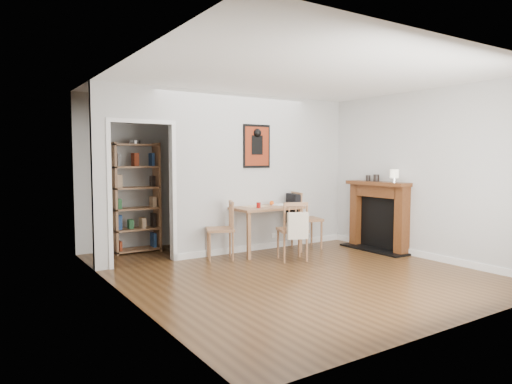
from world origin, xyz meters
TOP-DOWN VIEW (x-y plane):
  - ground at (0.00, 0.00)m, footprint 5.20×5.20m
  - room_shell at (0.10, 1.34)m, footprint 5.20×5.20m
  - dining_table at (0.41, 1.10)m, footprint 1.12×0.72m
  - chair_left at (-0.45, 1.07)m, footprint 0.59×0.59m
  - chair_right at (1.20, 1.02)m, footprint 0.65×0.59m
  - chair_front at (0.45, 0.41)m, footprint 0.58×0.61m
  - bookshelf at (-1.33, 2.32)m, footprint 0.76×0.30m
  - fireplace at (2.16, 0.25)m, footprint 0.45×1.25m
  - red_glass at (0.19, 0.96)m, footprint 0.07×0.07m
  - orange_fruit at (0.61, 1.19)m, footprint 0.07×0.07m
  - placemat at (0.27, 1.19)m, footprint 0.42×0.34m
  - notebook at (0.74, 1.14)m, footprint 0.29×0.23m
  - mantel_lamp at (2.06, -0.14)m, footprint 0.14×0.14m
  - ceramic_jar_a at (2.13, 0.29)m, footprint 0.10×0.10m
  - ceramic_jar_b at (2.15, 0.49)m, footprint 0.08×0.08m

SIDE VIEW (x-z plane):
  - ground at x=0.00m, z-range 0.00..0.00m
  - chair_left at x=-0.45m, z-range 0.00..0.90m
  - chair_front at x=0.45m, z-range 0.01..0.91m
  - chair_right at x=1.20m, z-range 0.02..1.00m
  - fireplace at x=2.16m, z-range 0.04..1.20m
  - dining_table at x=0.41m, z-range 0.29..1.06m
  - placemat at x=0.27m, z-range 0.77..0.77m
  - notebook at x=0.74m, z-range 0.77..0.78m
  - orange_fruit at x=0.61m, z-range 0.77..0.84m
  - red_glass at x=0.19m, z-range 0.77..0.85m
  - bookshelf at x=-1.33m, z-range -0.01..1.80m
  - ceramic_jar_b at x=2.15m, z-range 1.16..1.26m
  - ceramic_jar_a at x=2.13m, z-range 1.16..1.28m
  - mantel_lamp at x=2.06m, z-range 1.19..1.40m
  - room_shell at x=0.10m, z-range -1.30..3.90m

